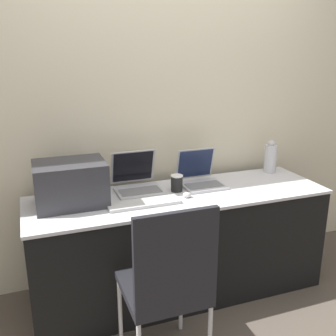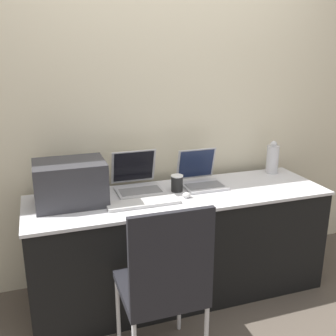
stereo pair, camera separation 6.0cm
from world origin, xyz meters
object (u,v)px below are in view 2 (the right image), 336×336
(coffee_cup, at_px, (177,183))
(metal_pitcher, at_px, (273,158))
(laptop_right, at_px, (201,178))
(chair, at_px, (164,280))
(mouse, at_px, (187,195))
(printer, at_px, (70,181))
(external_keyboard, at_px, (143,203))
(laptop_left, at_px, (138,182))

(coffee_cup, xyz_separation_m, metal_pitcher, (0.84, 0.15, 0.06))
(laptop_right, xyz_separation_m, coffee_cup, (-0.20, -0.06, 0.00))
(chair, bearing_deg, mouse, 59.40)
(laptop_right, relative_size, metal_pitcher, 1.18)
(laptop_right, bearing_deg, printer, -176.24)
(laptop_right, xyz_separation_m, external_keyboard, (-0.48, -0.22, -0.04))
(printer, bearing_deg, coffee_cup, -0.32)
(laptop_left, relative_size, chair, 0.34)
(external_keyboard, bearing_deg, metal_pitcher, 15.32)
(mouse, height_order, metal_pitcher, metal_pitcher)
(external_keyboard, height_order, mouse, mouse)
(laptop_left, xyz_separation_m, external_keyboard, (-0.03, -0.27, -0.05))
(mouse, xyz_separation_m, chair, (-0.35, -0.59, -0.20))
(printer, bearing_deg, chair, -62.98)
(laptop_left, relative_size, mouse, 5.90)
(coffee_cup, height_order, mouse, coffee_cup)
(mouse, distance_m, chair, 0.71)
(coffee_cup, distance_m, mouse, 0.14)
(laptop_right, xyz_separation_m, metal_pitcher, (0.64, 0.09, 0.06))
(external_keyboard, xyz_separation_m, coffee_cup, (0.28, 0.16, 0.05))
(printer, xyz_separation_m, mouse, (0.72, -0.14, -0.13))
(laptop_right, bearing_deg, chair, -124.14)
(metal_pitcher, bearing_deg, external_keyboard, -164.68)
(laptop_left, height_order, laptop_right, laptop_left)
(laptop_left, bearing_deg, coffee_cup, -23.95)
(laptop_left, bearing_deg, metal_pitcher, 2.09)
(coffee_cup, relative_size, metal_pitcher, 0.44)
(external_keyboard, relative_size, metal_pitcher, 1.79)
(laptop_left, xyz_separation_m, mouse, (0.26, -0.25, -0.04))
(laptop_right, distance_m, mouse, 0.28)
(coffee_cup, height_order, metal_pitcher, metal_pitcher)
(external_keyboard, height_order, chair, chair)
(printer, bearing_deg, laptop_right, 3.76)
(external_keyboard, height_order, metal_pitcher, metal_pitcher)
(printer, xyz_separation_m, external_keyboard, (0.42, -0.16, -0.14))
(printer, distance_m, external_keyboard, 0.47)
(printer, height_order, external_keyboard, printer)
(metal_pitcher, bearing_deg, printer, -174.60)
(laptop_right, bearing_deg, metal_pitcher, 7.72)
(metal_pitcher, bearing_deg, coffee_cup, -169.90)
(coffee_cup, relative_size, mouse, 2.00)
(metal_pitcher, distance_m, chair, 1.49)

